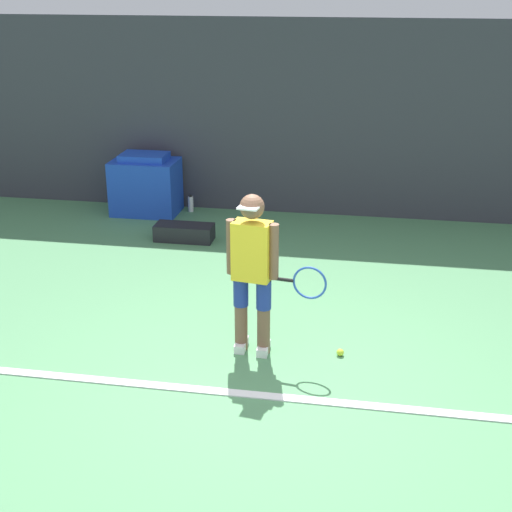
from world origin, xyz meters
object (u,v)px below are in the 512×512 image
at_px(covered_chair, 146,185).
at_px(water_bottle, 191,204).
at_px(tennis_ball, 340,352).
at_px(tennis_player, 254,268).
at_px(equipment_bag, 184,232).

distance_m(covered_chair, water_bottle, 0.71).
xyz_separation_m(tennis_ball, water_bottle, (-2.47, 3.96, 0.08)).
height_order(tennis_ball, water_bottle, water_bottle).
height_order(tennis_player, water_bottle, tennis_player).
xyz_separation_m(tennis_ball, covered_chair, (-3.09, 3.79, 0.39)).
bearing_deg(water_bottle, tennis_ball, -58.05).
distance_m(tennis_player, water_bottle, 4.39).
bearing_deg(covered_chair, tennis_ball, -50.80).
height_order(equipment_bag, water_bottle, water_bottle).
bearing_deg(tennis_player, water_bottle, 120.71).
relative_size(equipment_bag, water_bottle, 3.04).
relative_size(tennis_ball, covered_chair, 0.07).
relative_size(tennis_player, tennis_ball, 22.45).
relative_size(tennis_ball, equipment_bag, 0.09).
relative_size(tennis_player, covered_chair, 1.61).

